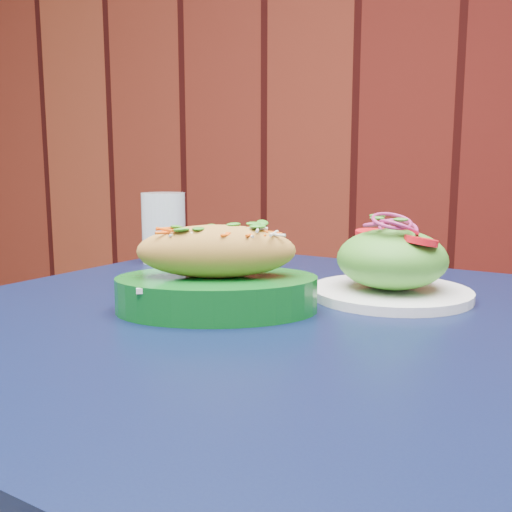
% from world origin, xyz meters
% --- Properties ---
extents(brick_wall, '(4.90, 0.04, 2.80)m').
position_xyz_m(brick_wall, '(0.00, 2.97, 1.40)').
color(brick_wall, '#4A100E').
rests_on(brick_wall, ground).
extents(cafe_table, '(0.93, 0.93, 0.75)m').
position_xyz_m(cafe_table, '(0.26, 1.23, 0.66)').
color(cafe_table, black).
rests_on(cafe_table, ground).
extents(banh_mi_basket, '(0.28, 0.23, 0.11)m').
position_xyz_m(banh_mi_basket, '(0.20, 1.21, 0.79)').
color(banh_mi_basket, '#0B5C1A').
rests_on(banh_mi_basket, cafe_table).
extents(salad_plate, '(0.21, 0.21, 0.11)m').
position_xyz_m(salad_plate, '(0.38, 1.35, 0.79)').
color(salad_plate, white).
rests_on(salad_plate, cafe_table).
extents(water_glass, '(0.08, 0.08, 0.12)m').
position_xyz_m(water_glass, '(-0.03, 1.49, 0.81)').
color(water_glass, silver).
rests_on(water_glass, cafe_table).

